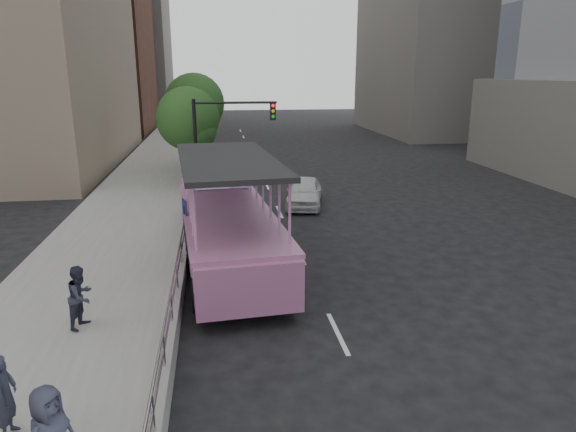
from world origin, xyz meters
The scene contains 14 objects.
ground centered at (0.00, 0.00, 0.00)m, with size 160.00×160.00×0.00m, color black.
sidewalk centered at (-5.75, 10.00, 0.15)m, with size 5.50×80.00×0.30m, color #A3A39E.
kerb_wall centered at (-3.12, 2.00, 0.48)m, with size 0.24×30.00×0.36m, color #9D9D98.
guardrail centered at (-3.12, 2.00, 1.14)m, with size 0.07×22.00×0.71m.
duck_boat centered at (-1.70, 4.28, 1.42)m, with size 3.78×11.75×3.84m.
car centered at (2.38, 11.00, 0.71)m, with size 1.68×4.16×1.42m, color white.
pedestrian_near centered at (-5.66, -5.28, 1.08)m, with size 0.57×0.38×1.57m, color #2B2E3F.
pedestrian_mid centered at (-5.36, -1.26, 1.10)m, with size 0.78×0.61×1.60m, color #2B2E3F.
parking_sign centered at (-3.00, 3.00, 1.57)m, with size 0.18×0.53×2.45m.
traffic_signal centered at (-1.70, 12.50, 3.50)m, with size 4.20×0.32×5.20m.
street_tree_near centered at (-3.30, 15.93, 3.82)m, with size 3.52×3.52×5.72m.
street_tree_far centered at (-3.10, 21.93, 4.31)m, with size 3.97×3.97×6.45m.
midrise_brick centered at (-18.00, 48.00, 13.00)m, with size 18.00×16.00×26.00m, color brown.
midrise_stone_b centered at (-16.00, 64.00, 10.00)m, with size 16.00×14.00×20.00m, color slate.
Camera 1 is at (-1.92, -13.52, 6.43)m, focal length 32.00 mm.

